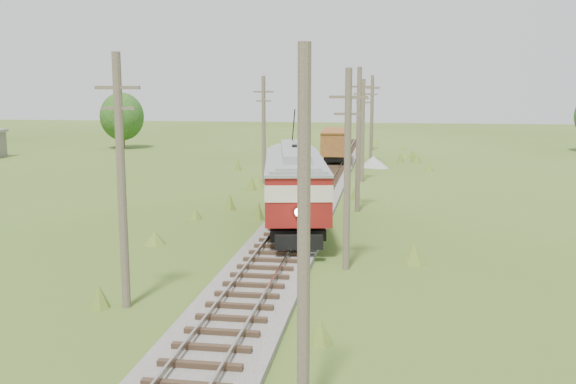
# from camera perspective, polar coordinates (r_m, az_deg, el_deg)

# --- Properties ---
(railbed_main) EXTENTS (3.60, 96.00, 0.57)m
(railbed_main) POSITION_cam_1_polar(r_m,az_deg,el_deg) (43.89, 2.17, -0.63)
(railbed_main) COLOR #605B54
(railbed_main) RESTS_ON ground
(streetcar) EXTENTS (5.29, 13.48, 6.09)m
(streetcar) POSITION_cam_1_polar(r_m,az_deg,el_deg) (34.98, 0.58, 1.09)
(streetcar) COLOR black
(streetcar) RESTS_ON ground
(gondola) EXTENTS (3.30, 8.95, 2.93)m
(gondola) POSITION_cam_1_polar(r_m,az_deg,el_deg) (64.77, 4.34, 4.35)
(gondola) COLOR black
(gondola) RESTS_ON ground
(gravel_pile) EXTENTS (2.92, 3.09, 1.06)m
(gravel_pile) POSITION_cam_1_polar(r_m,az_deg,el_deg) (63.14, 7.68, 2.65)
(gravel_pile) COLOR gray
(gravel_pile) RESTS_ON ground
(utility_pole_r_1) EXTENTS (0.30, 0.30, 8.80)m
(utility_pole_r_1) POSITION_cam_1_polar(r_m,az_deg,el_deg) (14.47, 1.41, -4.42)
(utility_pole_r_1) COLOR brown
(utility_pole_r_1) RESTS_ON ground
(utility_pole_r_2) EXTENTS (1.60, 0.30, 8.60)m
(utility_pole_r_2) POSITION_cam_1_polar(r_m,az_deg,el_deg) (27.21, 5.30, 2.13)
(utility_pole_r_2) COLOR brown
(utility_pole_r_2) RESTS_ON ground
(utility_pole_r_3) EXTENTS (1.60, 0.30, 9.00)m
(utility_pole_r_3) POSITION_cam_1_polar(r_m,az_deg,el_deg) (40.11, 6.28, 4.75)
(utility_pole_r_3) COLOR brown
(utility_pole_r_3) RESTS_ON ground
(utility_pole_r_4) EXTENTS (1.60, 0.30, 8.40)m
(utility_pole_r_4) POSITION_cam_1_polar(r_m,az_deg,el_deg) (53.09, 6.66, 5.55)
(utility_pole_r_4) COLOR brown
(utility_pole_r_4) RESTS_ON ground
(utility_pole_r_5) EXTENTS (1.60, 0.30, 8.90)m
(utility_pole_r_5) POSITION_cam_1_polar(r_m,az_deg,el_deg) (66.04, 7.43, 6.51)
(utility_pole_r_5) COLOR brown
(utility_pole_r_5) RESTS_ON ground
(utility_pole_r_6) EXTENTS (1.60, 0.30, 8.70)m
(utility_pole_r_6) POSITION_cam_1_polar(r_m,az_deg,el_deg) (79.03, 7.51, 6.90)
(utility_pole_r_6) COLOR brown
(utility_pole_r_6) RESTS_ON ground
(utility_pole_l_a) EXTENTS (1.60, 0.30, 9.00)m
(utility_pole_l_a) POSITION_cam_1_polar(r_m,az_deg,el_deg) (23.05, -14.60, 1.05)
(utility_pole_l_a) COLOR brown
(utility_pole_l_a) RESTS_ON ground
(utility_pole_l_b) EXTENTS (1.60, 0.30, 8.60)m
(utility_pole_l_b) POSITION_cam_1_polar(r_m,az_deg,el_deg) (49.95, -2.17, 5.48)
(utility_pole_l_b) COLOR brown
(utility_pole_l_b) RESTS_ON ground
(tree_mid_a) EXTENTS (5.46, 5.46, 7.03)m
(tree_mid_a) POSITION_cam_1_polar(r_m,az_deg,el_deg) (83.76, -14.54, 6.51)
(tree_mid_a) COLOR #38281C
(tree_mid_a) RESTS_ON ground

